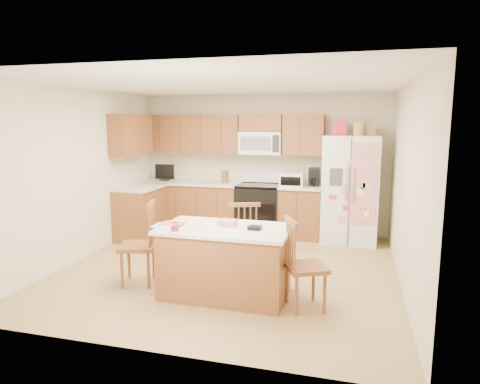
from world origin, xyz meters
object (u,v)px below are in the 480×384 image
(windsor_chair_left, at_px, (140,245))
(windsor_chair_back, at_px, (243,239))
(refrigerator, at_px, (350,188))
(island, at_px, (225,261))
(windsor_chair_right, at_px, (304,266))
(stove, at_px, (259,209))

(windsor_chair_left, height_order, windsor_chair_back, windsor_chair_left)
(refrigerator, distance_m, island, 3.09)
(windsor_chair_left, distance_m, windsor_chair_right, 2.08)
(island, relative_size, windsor_chair_left, 1.51)
(windsor_chair_left, xyz_separation_m, windsor_chair_right, (2.07, -0.20, -0.02))
(stove, xyz_separation_m, island, (0.22, -2.80, -0.06))
(windsor_chair_left, bearing_deg, windsor_chair_right, -5.53)
(island, bearing_deg, windsor_chair_back, 88.79)
(refrigerator, xyz_separation_m, island, (-1.35, -2.74, -0.50))
(stove, distance_m, refrigerator, 1.63)
(windsor_chair_back, relative_size, windsor_chair_right, 0.99)
(stove, bearing_deg, windsor_chair_right, -68.57)
(windsor_chair_back, bearing_deg, windsor_chair_right, -44.56)
(stove, bearing_deg, island, -85.48)
(island, height_order, windsor_chair_right, windsor_chair_right)
(stove, height_order, island, stove)
(windsor_chair_right, bearing_deg, refrigerator, 81.55)
(island, distance_m, windsor_chair_right, 0.93)
(island, bearing_deg, refrigerator, 63.77)
(refrigerator, bearing_deg, stove, 177.70)
(refrigerator, relative_size, windsor_chair_right, 2.03)
(stove, bearing_deg, windsor_chair_left, -108.70)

